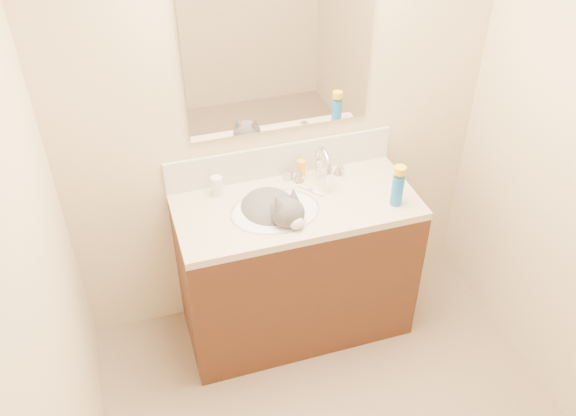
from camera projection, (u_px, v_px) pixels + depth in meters
room_shell at (397, 223)px, 1.87m from camera, size 2.24×2.54×2.52m
vanity_cabinet at (296, 270)px, 3.26m from camera, size 1.20×0.55×0.82m
counter_slab at (297, 206)px, 3.00m from camera, size 1.20×0.55×0.04m
basin at (275, 222)px, 2.98m from camera, size 0.45×0.36×0.14m
faucet at (322, 168)px, 3.09m from camera, size 0.28×0.20×0.21m
cat at (273, 214)px, 2.97m from camera, size 0.42×0.45×0.33m
backsplash at (281, 160)px, 3.13m from camera, size 1.20×0.02×0.18m
mirror at (280, 51)px, 2.78m from camera, size 0.90×0.02×0.80m
pill_bottle at (217, 186)px, 3.02m from camera, size 0.06×0.06×0.10m
pill_label at (217, 187)px, 3.02m from camera, size 0.06×0.06×0.04m
silver_jar at (288, 175)px, 3.14m from camera, size 0.06×0.06×0.05m
amber_bottle at (301, 169)px, 3.13m from camera, size 0.05×0.05×0.10m
toothbrush at (310, 190)px, 3.07m from camera, size 0.10×0.13×0.01m
toothbrush_head at (310, 190)px, 3.07m from camera, size 0.03×0.03×0.02m
spray_can at (397, 191)px, 2.94m from camera, size 0.06×0.06×0.16m
spray_cap at (400, 170)px, 2.87m from camera, size 0.06×0.06×0.04m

